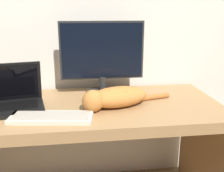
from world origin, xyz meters
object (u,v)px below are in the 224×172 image
monitor (102,58)px  external_keyboard (51,117)px  cat (115,97)px  laptop (10,100)px

monitor → external_keyboard: bearing=-128.0°
cat → laptop: bearing=161.4°
laptop → external_keyboard: (0.23, -0.18, -0.04)m
external_keyboard → cat: bearing=28.8°
laptop → external_keyboard: 0.30m
external_keyboard → cat: 0.37m
laptop → cat: (0.58, -0.05, 0.01)m
monitor → cat: bearing=-79.2°
monitor → laptop: monitor is taller
cat → external_keyboard: bearing=-173.1°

